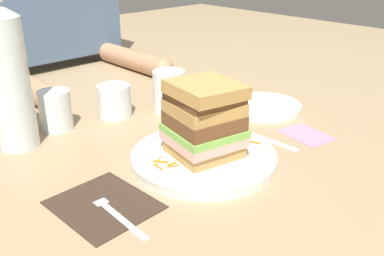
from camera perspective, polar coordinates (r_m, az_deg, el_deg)
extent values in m
plane|color=#9E8460|center=(0.76, 1.28, -5.00)|extent=(3.00, 3.00, 0.00)
cylinder|color=white|center=(0.77, 1.56, -3.97)|extent=(0.26, 0.26, 0.02)
cube|color=tan|center=(0.76, 1.57, -2.67)|extent=(0.13, 0.13, 0.02)
cube|color=#E0A393|center=(0.75, 1.59, -1.35)|extent=(0.14, 0.14, 0.02)
cube|color=#7AB74C|center=(0.74, 1.60, -0.31)|extent=(0.14, 0.14, 0.01)
cube|color=brown|center=(0.74, 1.62, 1.06)|extent=(0.13, 0.13, 0.03)
cube|color=tan|center=(0.73, 1.64, 2.78)|extent=(0.13, 0.13, 0.02)
cube|color=brown|center=(0.72, 1.66, 4.06)|extent=(0.12, 0.12, 0.01)
cube|color=tan|center=(0.71, 1.68, 5.24)|extent=(0.12, 0.12, 0.03)
cylinder|color=orange|center=(0.72, -2.75, -4.83)|extent=(0.02, 0.01, 0.00)
cylinder|color=orange|center=(0.72, -4.56, -5.16)|extent=(0.01, 0.03, 0.00)
cylinder|color=orange|center=(0.74, -4.58, -4.43)|extent=(0.03, 0.02, 0.00)
cylinder|color=orange|center=(0.72, -2.45, -5.09)|extent=(0.02, 0.01, 0.00)
cylinder|color=orange|center=(0.73, -4.22, -4.49)|extent=(0.02, 0.02, 0.00)
cylinder|color=orange|center=(0.81, 5.43, -1.63)|extent=(0.02, 0.01, 0.00)
cylinder|color=orange|center=(0.81, 8.41, -1.91)|extent=(0.01, 0.02, 0.00)
cylinder|color=orange|center=(0.81, 5.24, -1.74)|extent=(0.03, 0.02, 0.00)
cylinder|color=orange|center=(0.80, 6.77, -2.00)|extent=(0.02, 0.01, 0.00)
cylinder|color=orange|center=(0.81, 6.89, -1.65)|extent=(0.03, 0.01, 0.00)
cylinder|color=orange|center=(0.83, 6.81, -1.25)|extent=(0.01, 0.02, 0.00)
cube|color=#38281E|center=(0.67, -11.71, -9.95)|extent=(0.13, 0.15, 0.00)
cube|color=silver|center=(0.62, -9.12, -11.91)|extent=(0.02, 0.11, 0.00)
cube|color=silver|center=(0.67, -12.08, -9.42)|extent=(0.02, 0.02, 0.00)
cylinder|color=silver|center=(0.69, -12.63, -8.20)|extent=(0.00, 0.04, 0.00)
cylinder|color=silver|center=(0.69, -13.04, -8.35)|extent=(0.00, 0.04, 0.00)
cylinder|color=silver|center=(0.69, -13.46, -8.50)|extent=(0.00, 0.04, 0.00)
cylinder|color=silver|center=(0.69, -13.87, -8.66)|extent=(0.00, 0.04, 0.00)
cube|color=silver|center=(0.85, 11.20, -1.95)|extent=(0.02, 0.10, 0.00)
cube|color=silver|center=(0.91, 5.91, -0.09)|extent=(0.02, 0.11, 0.00)
cylinder|color=white|center=(0.99, -3.08, 4.96)|extent=(0.07, 0.07, 0.10)
cylinder|color=orange|center=(0.99, -3.06, 4.02)|extent=(0.07, 0.07, 0.06)
cylinder|color=silver|center=(0.85, -23.19, 5.29)|extent=(0.07, 0.07, 0.25)
cylinder|color=silver|center=(0.97, -10.32, 3.59)|extent=(0.07, 0.07, 0.07)
cylinder|color=silver|center=(0.93, -17.77, 2.29)|extent=(0.07, 0.07, 0.08)
cylinder|color=white|center=(1.02, 9.61, 2.84)|extent=(0.17, 0.17, 0.02)
cube|color=pink|center=(0.90, 15.00, -0.86)|extent=(0.09, 0.11, 0.00)
cylinder|color=tan|center=(1.18, -21.73, 5.46)|extent=(0.06, 0.28, 0.06)
cylinder|color=tan|center=(1.34, -7.87, 9.01)|extent=(0.06, 0.28, 0.06)
sphere|color=tan|center=(1.05, -18.63, 3.86)|extent=(0.06, 0.06, 0.06)
sphere|color=tan|center=(1.23, -3.88, 7.87)|extent=(0.06, 0.06, 0.06)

